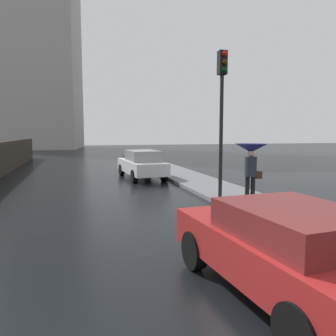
{
  "coord_description": "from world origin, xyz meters",
  "views": [
    {
      "loc": [
        -0.35,
        -2.4,
        2.36
      ],
      "look_at": [
        2.41,
        7.57,
        1.25
      ],
      "focal_mm": 35.5,
      "sensor_mm": 36.0,
      "label": 1
    }
  ],
  "objects_px": {
    "pedestrian_with_umbrella_near": "(251,156)",
    "traffic_light": "(222,99)",
    "car_white_mid_road": "(142,164)",
    "car_red_near_kerb": "(285,248)"
  },
  "relations": [
    {
      "from": "pedestrian_with_umbrella_near",
      "to": "traffic_light",
      "type": "relative_size",
      "value": 0.39
    },
    {
      "from": "car_white_mid_road",
      "to": "pedestrian_with_umbrella_near",
      "type": "height_order",
      "value": "pedestrian_with_umbrella_near"
    },
    {
      "from": "car_white_mid_road",
      "to": "pedestrian_with_umbrella_near",
      "type": "relative_size",
      "value": 2.38
    },
    {
      "from": "car_red_near_kerb",
      "to": "car_white_mid_road",
      "type": "distance_m",
      "value": 12.73
    },
    {
      "from": "traffic_light",
      "to": "pedestrian_with_umbrella_near",
      "type": "bearing_deg",
      "value": -34.75
    },
    {
      "from": "pedestrian_with_umbrella_near",
      "to": "traffic_light",
      "type": "distance_m",
      "value": 2.05
    },
    {
      "from": "car_red_near_kerb",
      "to": "pedestrian_with_umbrella_near",
      "type": "bearing_deg",
      "value": 60.73
    },
    {
      "from": "car_red_near_kerb",
      "to": "car_white_mid_road",
      "type": "xyz_separation_m",
      "value": [
        0.39,
        12.72,
        0.02
      ]
    },
    {
      "from": "car_red_near_kerb",
      "to": "pedestrian_with_umbrella_near",
      "type": "distance_m",
      "value": 6.09
    },
    {
      "from": "car_red_near_kerb",
      "to": "pedestrian_with_umbrella_near",
      "type": "relative_size",
      "value": 2.15
    }
  ]
}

